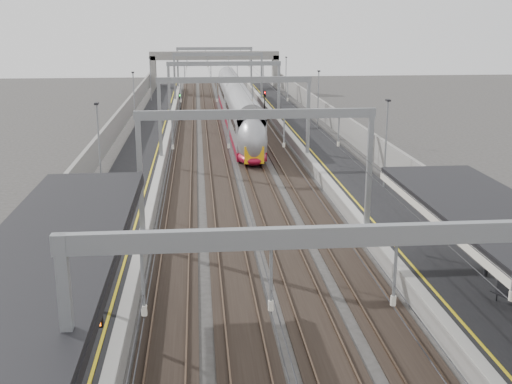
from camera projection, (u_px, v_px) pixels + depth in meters
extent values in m
cube|color=black|center=(144.00, 155.00, 57.44)|extent=(4.00, 120.00, 1.00)
cube|color=black|center=(320.00, 151.00, 58.85)|extent=(4.00, 120.00, 1.00)
cube|color=black|center=(183.00, 159.00, 57.87)|extent=(2.40, 140.00, 0.08)
cube|color=brown|center=(175.00, 158.00, 57.78)|extent=(0.07, 140.00, 0.14)
cube|color=brown|center=(191.00, 158.00, 57.91)|extent=(0.07, 140.00, 0.14)
cube|color=black|center=(217.00, 158.00, 58.13)|extent=(2.40, 140.00, 0.08)
cube|color=brown|center=(209.00, 157.00, 58.04)|extent=(0.07, 140.00, 0.14)
cube|color=brown|center=(225.00, 157.00, 58.17)|extent=(0.07, 140.00, 0.14)
cube|color=black|center=(250.00, 158.00, 58.39)|extent=(2.40, 140.00, 0.08)
cube|color=brown|center=(242.00, 157.00, 58.31)|extent=(0.07, 140.00, 0.14)
cube|color=brown|center=(257.00, 157.00, 58.43)|extent=(0.07, 140.00, 0.14)
cube|color=black|center=(282.00, 157.00, 58.66)|extent=(2.40, 140.00, 0.08)
cube|color=brown|center=(274.00, 156.00, 58.57)|extent=(0.07, 140.00, 0.14)
cube|color=brown|center=(290.00, 156.00, 58.70)|extent=(0.07, 140.00, 0.14)
cube|color=gray|center=(71.00, 365.00, 15.26)|extent=(0.28, 0.28, 6.60)
cube|color=gray|center=(335.00, 236.00, 15.02)|extent=(13.00, 0.25, 0.50)
cube|color=gray|center=(140.00, 172.00, 34.49)|extent=(0.28, 0.28, 6.60)
cube|color=gray|center=(369.00, 167.00, 35.60)|extent=(0.28, 0.28, 6.60)
cube|color=gray|center=(256.00, 114.00, 34.24)|extent=(13.00, 0.25, 0.50)
cube|color=gray|center=(160.00, 117.00, 53.71)|extent=(0.28, 0.28, 6.60)
cube|color=gray|center=(308.00, 115.00, 54.82)|extent=(0.28, 0.28, 6.60)
cube|color=gray|center=(234.00, 80.00, 53.47)|extent=(13.00, 0.25, 0.50)
cube|color=gray|center=(169.00, 91.00, 72.93)|extent=(0.28, 0.28, 6.60)
cube|color=gray|center=(279.00, 90.00, 74.04)|extent=(0.28, 0.28, 6.60)
cube|color=gray|center=(224.00, 64.00, 72.69)|extent=(13.00, 0.25, 0.50)
cube|color=gray|center=(175.00, 76.00, 92.16)|extent=(0.28, 0.28, 6.60)
cube|color=gray|center=(262.00, 75.00, 93.27)|extent=(0.28, 0.28, 6.60)
cube|color=gray|center=(218.00, 54.00, 91.91)|extent=(13.00, 0.25, 0.50)
cube|color=gray|center=(178.00, 67.00, 109.46)|extent=(0.28, 0.28, 6.60)
cube|color=gray|center=(251.00, 67.00, 110.57)|extent=(0.28, 0.28, 6.60)
cube|color=gray|center=(214.00, 49.00, 109.22)|extent=(13.00, 0.25, 0.50)
cylinder|color=#262628|center=(183.00, 92.00, 61.24)|extent=(0.03, 140.00, 0.03)
cylinder|color=#262628|center=(214.00, 92.00, 61.51)|extent=(0.03, 140.00, 0.03)
cylinder|color=#262628|center=(245.00, 91.00, 61.77)|extent=(0.03, 140.00, 0.03)
cylinder|color=#262628|center=(276.00, 91.00, 62.04)|extent=(0.03, 140.00, 0.03)
cube|color=black|center=(5.00, 318.00, 15.86)|extent=(4.40, 30.00, 0.24)
cylinder|color=black|center=(44.00, 248.00, 26.84)|extent=(0.20, 0.20, 4.00)
cube|color=black|center=(72.00, 319.00, 17.09)|extent=(1.60, 0.15, 0.55)
cube|color=#FF5505|center=(72.00, 320.00, 17.02)|extent=(1.50, 0.02, 0.42)
cylinder|color=black|center=(489.00, 234.00, 28.55)|extent=(0.20, 0.20, 4.00)
cube|color=gray|center=(215.00, 55.00, 109.52)|extent=(22.00, 2.20, 1.40)
cube|color=gray|center=(153.00, 74.00, 109.40)|extent=(1.00, 2.20, 6.20)
cube|color=gray|center=(275.00, 73.00, 111.25)|extent=(1.00, 2.20, 6.20)
cube|color=gray|center=(107.00, 143.00, 56.87)|extent=(0.30, 120.00, 3.20)
cube|color=gray|center=(355.00, 139.00, 58.84)|extent=(0.30, 120.00, 3.20)
cube|color=maroon|center=(243.00, 135.00, 66.59)|extent=(2.63, 22.38, 0.78)
cube|color=gray|center=(243.00, 117.00, 66.11)|extent=(2.63, 22.38, 2.92)
cube|color=black|center=(249.00, 153.00, 59.15)|extent=(1.95, 2.34, 0.49)
cube|color=maroon|center=(231.00, 106.00, 88.48)|extent=(2.63, 22.38, 0.78)
cube|color=gray|center=(231.00, 93.00, 88.00)|extent=(2.63, 22.38, 2.92)
cube|color=black|center=(234.00, 117.00, 81.03)|extent=(1.95, 2.34, 0.49)
ellipsoid|color=gray|center=(252.00, 140.00, 55.24)|extent=(2.63, 5.06, 4.09)
cube|color=#FFB30D|center=(254.00, 155.00, 53.46)|extent=(1.65, 0.12, 1.46)
cube|color=black|center=(254.00, 137.00, 53.50)|extent=(1.56, 0.56, 0.92)
cube|color=black|center=(510.00, 297.00, 25.86)|extent=(1.06, 1.67, 0.05)
cylinder|color=black|center=(497.00, 297.00, 26.45)|extent=(0.06, 0.06, 0.38)
cylinder|color=black|center=(181.00, 110.00, 78.62)|extent=(0.12, 0.12, 3.00)
cube|color=black|center=(180.00, 96.00, 78.20)|extent=(0.32, 0.22, 0.75)
sphere|color=#0CE526|center=(180.00, 95.00, 78.03)|extent=(0.16, 0.16, 0.16)
cylinder|color=black|center=(248.00, 107.00, 80.60)|extent=(0.12, 0.12, 3.00)
cube|color=black|center=(248.00, 95.00, 80.18)|extent=(0.32, 0.22, 0.75)
sphere|color=#0CE526|center=(248.00, 93.00, 80.02)|extent=(0.16, 0.16, 0.16)
cylinder|color=black|center=(265.00, 106.00, 81.52)|extent=(0.12, 0.12, 3.00)
cube|color=black|center=(265.00, 94.00, 81.10)|extent=(0.32, 0.22, 0.75)
sphere|color=red|center=(265.00, 93.00, 80.94)|extent=(0.16, 0.16, 0.16)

